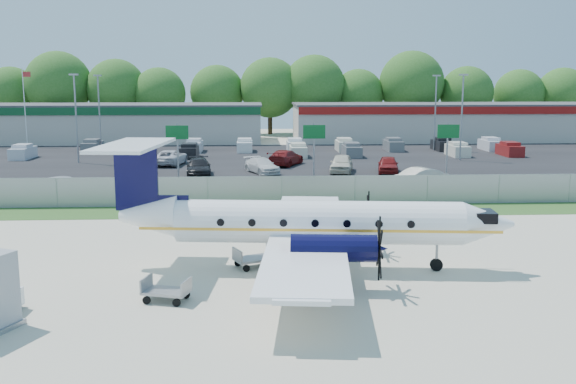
{
  "coord_description": "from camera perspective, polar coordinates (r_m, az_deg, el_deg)",
  "views": [
    {
      "loc": [
        -1.82,
        -28.76,
        8.32
      ],
      "look_at": [
        0.0,
        6.0,
        2.3
      ],
      "focal_mm": 40.0,
      "sensor_mm": 36.0,
      "label": 1
    }
  ],
  "objects": [
    {
      "name": "cone_starboard_wing",
      "position": [
        34.64,
        -2.65,
        -3.68
      ],
      "size": [
        0.36,
        0.36,
        0.52
      ],
      "color": "red",
      "rests_on": "ground"
    },
    {
      "name": "light_pole_nw",
      "position": [
        69.26,
        -18.34,
        6.76
      ],
      "size": [
        0.9,
        0.35,
        9.09
      ],
      "color": "gray",
      "rests_on": "ground"
    },
    {
      "name": "parked_car_g",
      "position": [
        64.35,
        -0.21,
        2.38
      ],
      "size": [
        4.21,
        5.86,
        1.58
      ],
      "primitive_type": "imported",
      "rotation": [
        0.0,
        0.0,
        2.73
      ],
      "color": "maroon",
      "rests_on": "ground"
    },
    {
      "name": "light_pole_ne",
      "position": [
        70.3,
        15.21,
        6.95
      ],
      "size": [
        0.9,
        0.35,
        9.09
      ],
      "color": "gray",
      "rests_on": "ground"
    },
    {
      "name": "cone_port_wing",
      "position": [
        25.68,
        -1.56,
        -8.54
      ],
      "size": [
        0.35,
        0.35,
        0.5
      ],
      "color": "red",
      "rests_on": "ground"
    },
    {
      "name": "light_pole_se",
      "position": [
        79.86,
        12.97,
        7.35
      ],
      "size": [
        0.9,
        0.35,
        9.09
      ],
      "color": "gray",
      "rests_on": "ground"
    },
    {
      "name": "parked_car_e",
      "position": [
        59.84,
        8.87,
        1.7
      ],
      "size": [
        2.6,
        4.74,
        1.53
      ],
      "primitive_type": "imported",
      "rotation": [
        0.0,
        0.0,
        -0.19
      ],
      "color": "maroon",
      "rests_on": "ground"
    },
    {
      "name": "light_pole_sw",
      "position": [
        78.94,
        -16.44,
        7.17
      ],
      "size": [
        0.9,
        0.35,
        9.09
      ],
      "color": "gray",
      "rests_on": "ground"
    },
    {
      "name": "grass_verge",
      "position": [
        41.64,
        -0.43,
        -1.7
      ],
      "size": [
        170.0,
        4.0,
        0.02
      ],
      "primitive_type": "cube",
      "color": "#2D561E",
      "rests_on": "ground"
    },
    {
      "name": "parked_car_a",
      "position": [
        59.15,
        -13.46,
        1.45
      ],
      "size": [
        2.25,
        4.84,
        1.54
      ],
      "primitive_type": "imported",
      "rotation": [
        0.0,
        0.0,
        -0.14
      ],
      "color": "black",
      "rests_on": "ground"
    },
    {
      "name": "tree_line",
      "position": [
        103.11,
        -1.98,
        5.17
      ],
      "size": [
        112.0,
        6.0,
        14.0
      ],
      "primitive_type": null,
      "color": "#2B5E1B",
      "rests_on": "ground"
    },
    {
      "name": "flagpole_east",
      "position": [
        88.71,
        -22.34,
        7.35
      ],
      "size": [
        1.06,
        0.12,
        10.0
      ],
      "color": "white",
      "rests_on": "ground"
    },
    {
      "name": "building_west",
      "position": [
        93.58,
        -16.79,
        5.91
      ],
      "size": [
        46.4,
        12.4,
        5.24
      ],
      "color": "beige",
      "rests_on": "ground"
    },
    {
      "name": "sign_left",
      "position": [
        52.25,
        -9.81,
        4.5
      ],
      "size": [
        1.8,
        0.26,
        5.0
      ],
      "color": "gray",
      "rests_on": "ground"
    },
    {
      "name": "road_car_mid",
      "position": [
        50.84,
        11.31,
        0.2
      ],
      "size": [
        5.36,
        3.65,
        1.67
      ],
      "primitive_type": "imported",
      "rotation": [
        0.0,
        0.0,
        -1.16
      ],
      "color": "beige",
      "rests_on": "ground"
    },
    {
      "name": "parked_car_d",
      "position": [
        59.62,
        4.77,
        1.75
      ],
      "size": [
        2.88,
        5.16,
        1.66
      ],
      "primitive_type": "imported",
      "rotation": [
        0.0,
        0.0,
        -0.2
      ],
      "color": "beige",
      "rests_on": "ground"
    },
    {
      "name": "baggage_cart_near",
      "position": [
        29.19,
        -2.98,
        -5.87
      ],
      "size": [
        2.07,
        1.71,
        0.94
      ],
      "color": "gray",
      "rests_on": "ground"
    },
    {
      "name": "aircraft",
      "position": [
        28.45,
        1.93,
        -2.68
      ],
      "size": [
        18.26,
        17.97,
        5.61
      ],
      "color": "white",
      "rests_on": "ground"
    },
    {
      "name": "parked_car_b",
      "position": [
        57.97,
        -7.93,
        1.47
      ],
      "size": [
        2.57,
        5.39,
        1.52
      ],
      "primitive_type": "imported",
      "rotation": [
        0.0,
        0.0,
        0.09
      ],
      "color": "black",
      "rests_on": "ground"
    },
    {
      "name": "building_east",
      "position": [
        95.08,
        14.11,
        6.09
      ],
      "size": [
        44.4,
        12.4,
        5.24
      ],
      "color": "beige",
      "rests_on": "ground"
    },
    {
      "name": "perimeter_fence",
      "position": [
        43.42,
        -0.55,
        0.11
      ],
      "size": [
        120.0,
        0.06,
        1.99
      ],
      "color": "gray",
      "rests_on": "ground"
    },
    {
      "name": "parking_lot",
      "position": [
        69.28,
        -1.47,
        2.92
      ],
      "size": [
        170.0,
        32.0,
        0.02
      ],
      "primitive_type": "cube",
      "color": "black",
      "rests_on": "ground"
    },
    {
      "name": "far_parking_rows",
      "position": [
        74.25,
        -1.57,
        3.37
      ],
      "size": [
        56.0,
        10.0,
        1.6
      ],
      "primitive_type": null,
      "color": "gray",
      "rests_on": "ground"
    },
    {
      "name": "ground",
      "position": [
        29.99,
        0.6,
        -6.29
      ],
      "size": [
        170.0,
        170.0,
        0.0
      ],
      "primitive_type": "plane",
      "color": "beige",
      "rests_on": "ground"
    },
    {
      "name": "sign_mid",
      "position": [
        52.1,
        2.33,
        4.62
      ],
      "size": [
        1.8,
        0.26,
        5.0
      ],
      "color": "gray",
      "rests_on": "ground"
    },
    {
      "name": "sign_right",
      "position": [
        54.24,
        14.02,
        4.54
      ],
      "size": [
        1.8,
        0.26,
        5.0
      ],
      "color": "gray",
      "rests_on": "ground"
    },
    {
      "name": "access_road",
      "position": [
        48.51,
        -0.8,
        -0.05
      ],
      "size": [
        170.0,
        8.0,
        0.02
      ],
      "primitive_type": "cube",
      "color": "black",
      "rests_on": "ground"
    },
    {
      "name": "parked_car_f",
      "position": [
        65.66,
        -10.41,
        2.37
      ],
      "size": [
        3.29,
        5.82,
        1.53
      ],
      "primitive_type": "imported",
      "rotation": [
        0.0,
        0.0,
        3.0
      ],
      "color": "silver",
      "rests_on": "ground"
    },
    {
      "name": "parked_car_c",
      "position": [
        58.95,
        -2.33,
        1.69
      ],
      "size": [
        3.7,
        5.14,
        1.38
      ],
      "primitive_type": "imported",
      "rotation": [
        0.0,
        0.0,
        0.42
      ],
      "color": "silver",
      "rests_on": "ground"
    },
    {
      "name": "baggage_cart_far",
      "position": [
        25.22,
        -10.76,
        -8.61
      ],
      "size": [
        1.95,
        1.47,
        0.91
      ],
      "color": "gray",
      "rests_on": "ground"
    },
    {
      "name": "road_car_west",
      "position": [
        48.76,
        -18.93,
        -0.55
      ],
      "size": [
        6.38,
        4.69,
        1.61
      ],
      "primitive_type": "imported",
      "rotation": [
        0.0,
        0.0,
        1.96
      ],
      "color": "silver",
      "rests_on": "ground"
    }
  ]
}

